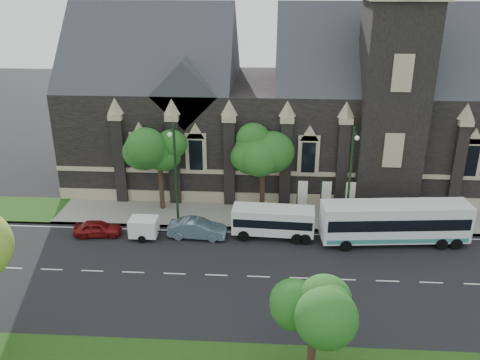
# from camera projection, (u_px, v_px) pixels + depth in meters

# --- Properties ---
(ground) EXTENTS (160.00, 160.00, 0.00)m
(ground) POSITION_uv_depth(u_px,v_px,m) (216.00, 275.00, 36.17)
(ground) COLOR black
(ground) RESTS_ON ground
(sidewalk) EXTENTS (80.00, 5.00, 0.15)m
(sidewalk) POSITION_uv_depth(u_px,v_px,m) (228.00, 215.00, 44.91)
(sidewalk) COLOR gray
(sidewalk) RESTS_ON ground
(museum) EXTENTS (40.00, 17.70, 29.90)m
(museum) POSITION_uv_depth(u_px,v_px,m) (287.00, 101.00, 50.11)
(museum) COLOR black
(museum) RESTS_ON ground
(tree_park_east) EXTENTS (3.40, 3.40, 6.28)m
(tree_park_east) POSITION_uv_depth(u_px,v_px,m) (318.00, 303.00, 25.45)
(tree_park_east) COLOR black
(tree_park_east) RESTS_ON ground
(tree_walk_right) EXTENTS (4.08, 4.08, 7.80)m
(tree_walk_right) POSITION_uv_depth(u_px,v_px,m) (265.00, 150.00, 43.66)
(tree_walk_right) COLOR black
(tree_walk_right) RESTS_ON ground
(tree_walk_left) EXTENTS (3.91, 3.91, 7.64)m
(tree_walk_left) POSITION_uv_depth(u_px,v_px,m) (162.00, 149.00, 44.20)
(tree_walk_left) COLOR black
(tree_walk_left) RESTS_ON ground
(street_lamp_near) EXTENTS (0.36, 1.88, 9.00)m
(street_lamp_near) POSITION_uv_depth(u_px,v_px,m) (350.00, 175.00, 40.20)
(street_lamp_near) COLOR black
(street_lamp_near) RESTS_ON ground
(street_lamp_mid) EXTENTS (0.36, 1.88, 9.00)m
(street_lamp_mid) POSITION_uv_depth(u_px,v_px,m) (175.00, 171.00, 41.01)
(street_lamp_mid) COLOR black
(street_lamp_mid) RESTS_ON ground
(banner_flag_left) EXTENTS (0.90, 0.10, 4.00)m
(banner_flag_left) POSITION_uv_depth(u_px,v_px,m) (301.00, 195.00, 43.21)
(banner_flag_left) COLOR black
(banner_flag_left) RESTS_ON ground
(banner_flag_center) EXTENTS (0.90, 0.10, 4.00)m
(banner_flag_center) POSITION_uv_depth(u_px,v_px,m) (324.00, 196.00, 43.10)
(banner_flag_center) COLOR black
(banner_flag_center) RESTS_ON ground
(banner_flag_right) EXTENTS (0.90, 0.10, 4.00)m
(banner_flag_right) POSITION_uv_depth(u_px,v_px,m) (348.00, 197.00, 42.98)
(banner_flag_right) COLOR black
(banner_flag_right) RESTS_ON ground
(tour_coach) EXTENTS (11.67, 3.56, 3.35)m
(tour_coach) POSITION_uv_depth(u_px,v_px,m) (395.00, 222.00, 39.85)
(tour_coach) COLOR white
(tour_coach) RESTS_ON ground
(shuttle_bus) EXTENTS (6.62, 2.63, 2.52)m
(shuttle_bus) POSITION_uv_depth(u_px,v_px,m) (273.00, 220.00, 40.90)
(shuttle_bus) COLOR white
(shuttle_bus) RESTS_ON ground
(box_trailer) EXTENTS (3.20, 1.88, 1.71)m
(box_trailer) POSITION_uv_depth(u_px,v_px,m) (144.00, 227.00, 40.91)
(box_trailer) COLOR white
(box_trailer) RESTS_ON ground
(sedan) EXTENTS (4.76, 1.87, 1.54)m
(sedan) POSITION_uv_depth(u_px,v_px,m) (197.00, 229.00, 41.07)
(sedan) COLOR slate
(sedan) RESTS_ON ground
(car_far_red) EXTENTS (3.97, 1.94, 1.31)m
(car_far_red) POSITION_uv_depth(u_px,v_px,m) (98.00, 228.00, 41.35)
(car_far_red) COLOR maroon
(car_far_red) RESTS_ON ground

